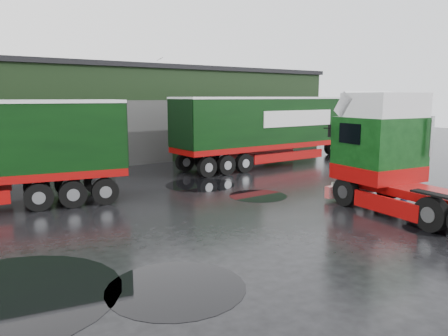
{
  "coord_description": "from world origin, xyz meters",
  "views": [
    {
      "loc": [
        -9.95,
        -11.05,
        4.22
      ],
      "look_at": [
        -0.9,
        1.4,
        1.7
      ],
      "focal_mm": 35.0,
      "sensor_mm": 36.0,
      "label": 1
    }
  ],
  "objects_px": {
    "lorry_right": "(268,131)",
    "tree_back_b": "(145,101)",
    "hero_tractor": "(424,155)",
    "wash_bucket": "(404,193)",
    "warehouse": "(107,111)"
  },
  "relations": [
    {
      "from": "lorry_right",
      "to": "tree_back_b",
      "type": "height_order",
      "value": "tree_back_b"
    },
    {
      "from": "hero_tractor",
      "to": "tree_back_b",
      "type": "bearing_deg",
      "value": 88.47
    },
    {
      "from": "hero_tractor",
      "to": "lorry_right",
      "type": "distance_m",
      "value": 12.5
    },
    {
      "from": "hero_tractor",
      "to": "lorry_right",
      "type": "height_order",
      "value": "hero_tractor"
    },
    {
      "from": "lorry_right",
      "to": "hero_tractor",
      "type": "bearing_deg",
      "value": -16.22
    },
    {
      "from": "wash_bucket",
      "to": "lorry_right",
      "type": "bearing_deg",
      "value": 84.84
    },
    {
      "from": "warehouse",
      "to": "wash_bucket",
      "type": "relative_size",
      "value": 109.74
    },
    {
      "from": "warehouse",
      "to": "hero_tractor",
      "type": "xyz_separation_m",
      "value": [
        2.5,
        -23.0,
        -0.95
      ]
    },
    {
      "from": "hero_tractor",
      "to": "wash_bucket",
      "type": "xyz_separation_m",
      "value": [
        2.62,
        2.22,
        -2.07
      ]
    },
    {
      "from": "warehouse",
      "to": "lorry_right",
      "type": "height_order",
      "value": "warehouse"
    },
    {
      "from": "hero_tractor",
      "to": "tree_back_b",
      "type": "distance_m",
      "value": 33.49
    },
    {
      "from": "warehouse",
      "to": "wash_bucket",
      "type": "xyz_separation_m",
      "value": [
        5.12,
        -20.78,
        -3.02
      ]
    },
    {
      "from": "lorry_right",
      "to": "tree_back_b",
      "type": "distance_m",
      "value": 21.16
    },
    {
      "from": "warehouse",
      "to": "lorry_right",
      "type": "xyz_separation_m",
      "value": [
        6.0,
        -11.0,
        -1.03
      ]
    },
    {
      "from": "warehouse",
      "to": "hero_tractor",
      "type": "height_order",
      "value": "warehouse"
    }
  ]
}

